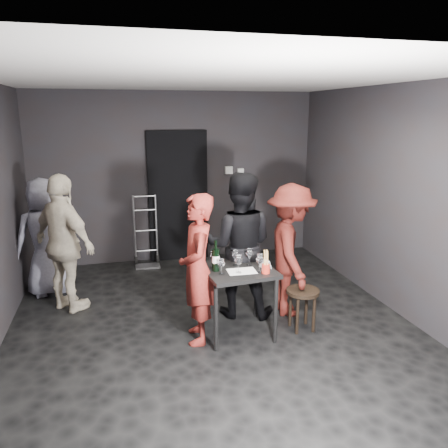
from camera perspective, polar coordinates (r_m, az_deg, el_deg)
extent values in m
cube|color=black|center=(5.15, -1.55, -13.01)|extent=(4.50, 5.00, 0.02)
cube|color=silver|center=(4.58, -1.79, 18.54)|extent=(4.50, 5.00, 0.02)
cube|color=black|center=(7.10, -6.15, 6.05)|extent=(4.50, 0.04, 2.70)
cube|color=black|center=(2.42, 11.77, -10.68)|extent=(4.50, 0.04, 2.70)
cube|color=black|center=(5.61, 21.38, 2.94)|extent=(0.04, 5.00, 2.70)
cube|color=black|center=(7.09, -6.02, 3.59)|extent=(0.95, 0.10, 2.10)
cube|color=#B7B7B2|center=(7.21, 0.63, 7.06)|extent=(0.12, 0.06, 0.12)
cube|color=#B7B7B2|center=(7.27, 2.16, 6.71)|extent=(0.10, 0.06, 0.14)
cylinder|color=#B2B2B7|center=(6.96, -11.60, -0.94)|extent=(0.03, 0.03, 1.13)
cylinder|color=#B2B2B7|center=(6.98, -8.81, -0.76)|extent=(0.03, 0.03, 1.13)
cube|color=#B2B2B7|center=(7.02, -9.93, -5.43)|extent=(0.38, 0.21, 0.03)
cylinder|color=black|center=(7.13, -11.41, -4.65)|extent=(0.04, 0.16, 0.16)
cylinder|color=black|center=(7.15, -8.69, -4.47)|extent=(0.04, 0.16, 0.16)
cube|color=black|center=(4.70, 1.82, -6.01)|extent=(0.72, 0.72, 0.04)
cylinder|color=black|center=(4.49, -1.07, -12.24)|extent=(0.04, 0.04, 0.71)
cylinder|color=black|center=(4.66, 6.76, -11.29)|extent=(0.04, 0.04, 0.71)
cylinder|color=black|center=(5.06, -2.77, -9.09)|extent=(0.04, 0.04, 0.71)
cylinder|color=black|center=(5.21, 4.22, -8.38)|extent=(0.04, 0.04, 0.71)
cylinder|color=#38251B|center=(4.94, 10.27, -8.67)|extent=(0.36, 0.36, 0.04)
cylinder|color=#38251B|center=(5.16, 10.70, -10.64)|extent=(0.04, 0.04, 0.41)
cylinder|color=#38251B|center=(5.09, 8.65, -10.93)|extent=(0.04, 0.04, 0.41)
cylinder|color=#38251B|center=(4.93, 9.56, -11.86)|extent=(0.04, 0.04, 0.41)
cylinder|color=#38251B|center=(5.00, 11.66, -11.53)|extent=(0.04, 0.04, 0.41)
imported|color=maroon|center=(4.53, -3.50, -5.39)|extent=(0.46, 0.65, 1.67)
imported|color=black|center=(5.08, 2.01, -1.46)|extent=(1.08, 0.83, 1.96)
imported|color=#47140F|center=(5.20, 8.71, -2.98)|extent=(0.70, 1.15, 1.66)
imported|color=beige|center=(5.52, -20.18, -1.44)|extent=(1.13, 1.18, 1.89)
imported|color=slate|center=(6.16, -22.25, -1.28)|extent=(0.90, 0.66, 1.64)
cube|color=white|center=(4.60, 2.32, -6.17)|extent=(0.30, 0.21, 0.00)
cylinder|color=black|center=(4.58, -1.09, -4.73)|extent=(0.08, 0.08, 0.23)
cylinder|color=black|center=(4.53, -1.10, -2.76)|extent=(0.03, 0.03, 0.10)
cylinder|color=white|center=(4.58, -1.09, -4.61)|extent=(0.08, 0.08, 0.07)
cylinder|color=#B32618|center=(4.56, 5.48, -5.83)|extent=(0.09, 0.09, 0.10)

